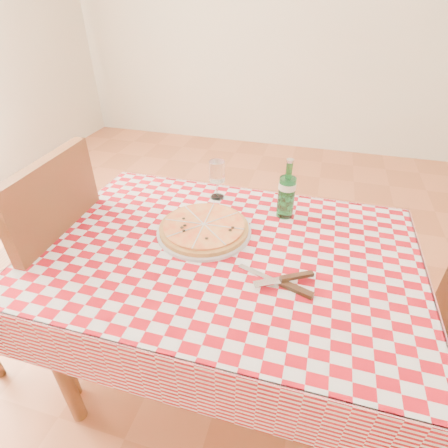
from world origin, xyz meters
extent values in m
plane|color=#AB5A37|center=(0.00, 0.00, 0.00)|extent=(6.00, 6.00, 0.00)
cube|color=white|center=(0.00, 3.00, 1.40)|extent=(5.00, 0.02, 2.80)
cube|color=brown|center=(0.00, 0.00, 0.73)|extent=(1.20, 0.80, 0.04)
cylinder|color=brown|center=(-0.54, -0.34, 0.35)|extent=(0.06, 0.06, 0.71)
cylinder|color=brown|center=(-0.54, 0.34, 0.35)|extent=(0.06, 0.06, 0.71)
cylinder|color=brown|center=(0.54, 0.34, 0.35)|extent=(0.06, 0.06, 0.71)
cube|color=maroon|center=(0.00, 0.00, 0.75)|extent=(1.30, 0.90, 0.01)
cylinder|color=brown|center=(0.76, -0.11, 0.21)|extent=(0.03, 0.03, 0.41)
cylinder|color=brown|center=(0.82, 0.23, 0.21)|extent=(0.03, 0.03, 0.41)
cube|color=brown|center=(-0.83, -0.07, 0.50)|extent=(0.49, 0.49, 0.04)
cylinder|color=brown|center=(-0.64, 0.15, 0.24)|extent=(0.04, 0.04, 0.48)
cylinder|color=brown|center=(-1.04, 0.12, 0.24)|extent=(0.04, 0.04, 0.48)
cylinder|color=brown|center=(-0.62, -0.25, 0.24)|extent=(0.04, 0.04, 0.48)
cube|color=brown|center=(-0.62, -0.05, 0.78)|extent=(0.07, 0.47, 0.51)
camera|label=1|loc=(0.26, -0.92, 1.50)|focal=28.00mm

